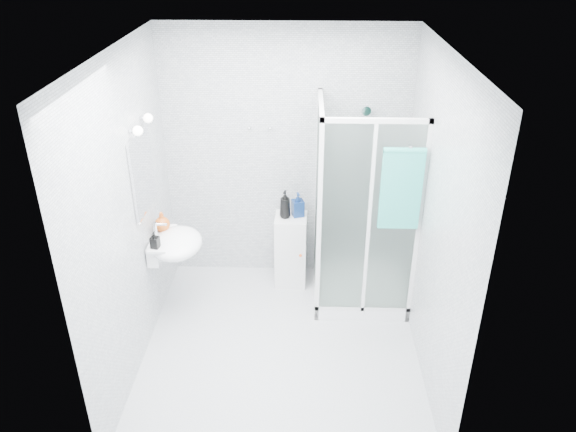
{
  "coord_description": "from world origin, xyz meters",
  "views": [
    {
      "loc": [
        0.18,
        -3.88,
        3.38
      ],
      "look_at": [
        0.05,
        0.35,
        1.15
      ],
      "focal_mm": 35.0,
      "sensor_mm": 36.0,
      "label": 1
    }
  ],
  "objects_px": {
    "storage_cabinet": "(291,250)",
    "soap_dispenser_black": "(155,240)",
    "hand_towel": "(401,187)",
    "soap_dispenser_orange": "(162,221)",
    "shampoo_bottle_a": "(285,204)",
    "shower_enclosure": "(353,261)",
    "shampoo_bottle_b": "(298,204)",
    "wall_basin": "(174,244)"
  },
  "relations": [
    {
      "from": "shampoo_bottle_a",
      "to": "soap_dispenser_orange",
      "type": "distance_m",
      "value": 1.2
    },
    {
      "from": "shower_enclosure",
      "to": "soap_dispenser_black",
      "type": "bearing_deg",
      "value": -164.32
    },
    {
      "from": "shower_enclosure",
      "to": "shampoo_bottle_a",
      "type": "relative_size",
      "value": 7.0
    },
    {
      "from": "shower_enclosure",
      "to": "shampoo_bottle_a",
      "type": "height_order",
      "value": "shower_enclosure"
    },
    {
      "from": "storage_cabinet",
      "to": "shampoo_bottle_b",
      "type": "bearing_deg",
      "value": 30.3
    },
    {
      "from": "soap_dispenser_orange",
      "to": "soap_dispenser_black",
      "type": "distance_m",
      "value": 0.31
    },
    {
      "from": "hand_towel",
      "to": "soap_dispenser_black",
      "type": "distance_m",
      "value": 2.15
    },
    {
      "from": "shower_enclosure",
      "to": "shampoo_bottle_b",
      "type": "relative_size",
      "value": 8.07
    },
    {
      "from": "wall_basin",
      "to": "soap_dispenser_black",
      "type": "relative_size",
      "value": 3.64
    },
    {
      "from": "storage_cabinet",
      "to": "soap_dispenser_black",
      "type": "xyz_separation_m",
      "value": [
        -1.16,
        -0.78,
        0.56
      ]
    },
    {
      "from": "hand_towel",
      "to": "soap_dispenser_orange",
      "type": "distance_m",
      "value": 2.16
    },
    {
      "from": "shampoo_bottle_a",
      "to": "soap_dispenser_orange",
      "type": "relative_size",
      "value": 1.56
    },
    {
      "from": "shower_enclosure",
      "to": "soap_dispenser_black",
      "type": "xyz_separation_m",
      "value": [
        -1.77,
        -0.5,
        0.49
      ]
    },
    {
      "from": "shower_enclosure",
      "to": "storage_cabinet",
      "type": "relative_size",
      "value": 2.61
    },
    {
      "from": "wall_basin",
      "to": "shampoo_bottle_a",
      "type": "xyz_separation_m",
      "value": [
        0.98,
        0.6,
        0.11
      ]
    },
    {
      "from": "shampoo_bottle_a",
      "to": "shower_enclosure",
      "type": "bearing_deg",
      "value": -23.06
    },
    {
      "from": "shampoo_bottle_a",
      "to": "soap_dispenser_black",
      "type": "relative_size",
      "value": 1.86
    },
    {
      "from": "hand_towel",
      "to": "shampoo_bottle_a",
      "type": "relative_size",
      "value": 2.55
    },
    {
      "from": "shampoo_bottle_a",
      "to": "shampoo_bottle_b",
      "type": "bearing_deg",
      "value": 17.15
    },
    {
      "from": "storage_cabinet",
      "to": "hand_towel",
      "type": "bearing_deg",
      "value": -34.62
    },
    {
      "from": "shampoo_bottle_a",
      "to": "soap_dispenser_black",
      "type": "xyz_separation_m",
      "value": [
        -1.1,
        -0.78,
        0.03
      ]
    },
    {
      "from": "soap_dispenser_black",
      "to": "storage_cabinet",
      "type": "bearing_deg",
      "value": 34.13
    },
    {
      "from": "wall_basin",
      "to": "soap_dispenser_orange",
      "type": "distance_m",
      "value": 0.24
    },
    {
      "from": "storage_cabinet",
      "to": "soap_dispenser_black",
      "type": "bearing_deg",
      "value": -144.02
    },
    {
      "from": "hand_towel",
      "to": "shampoo_bottle_b",
      "type": "xyz_separation_m",
      "value": [
        -0.86,
        0.73,
        -0.54
      ]
    },
    {
      "from": "storage_cabinet",
      "to": "soap_dispenser_black",
      "type": "relative_size",
      "value": 4.98
    },
    {
      "from": "hand_towel",
      "to": "soap_dispenser_orange",
      "type": "bearing_deg",
      "value": 174.16
    },
    {
      "from": "shampoo_bottle_b",
      "to": "soap_dispenser_black",
      "type": "bearing_deg",
      "value": -146.17
    },
    {
      "from": "shower_enclosure",
      "to": "shampoo_bottle_a",
      "type": "xyz_separation_m",
      "value": [
        -0.67,
        0.29,
        0.46
      ]
    },
    {
      "from": "storage_cabinet",
      "to": "shampoo_bottle_a",
      "type": "distance_m",
      "value": 0.53
    },
    {
      "from": "shower_enclosure",
      "to": "soap_dispenser_orange",
      "type": "distance_m",
      "value": 1.86
    },
    {
      "from": "shampoo_bottle_b",
      "to": "soap_dispenser_black",
      "type": "relative_size",
      "value": 1.61
    },
    {
      "from": "wall_basin",
      "to": "shampoo_bottle_a",
      "type": "relative_size",
      "value": 1.96
    },
    {
      "from": "hand_towel",
      "to": "soap_dispenser_orange",
      "type": "xyz_separation_m",
      "value": [
        -2.1,
        0.21,
        -0.47
      ]
    },
    {
      "from": "shampoo_bottle_b",
      "to": "soap_dispenser_black",
      "type": "distance_m",
      "value": 1.48
    },
    {
      "from": "soap_dispenser_black",
      "to": "wall_basin",
      "type": "bearing_deg",
      "value": 57.59
    },
    {
      "from": "storage_cabinet",
      "to": "hand_towel",
      "type": "relative_size",
      "value": 1.05
    },
    {
      "from": "shampoo_bottle_b",
      "to": "soap_dispenser_orange",
      "type": "bearing_deg",
      "value": -157.49
    },
    {
      "from": "shampoo_bottle_b",
      "to": "hand_towel",
      "type": "bearing_deg",
      "value": -40.01
    },
    {
      "from": "wall_basin",
      "to": "hand_towel",
      "type": "distance_m",
      "value": 2.08
    },
    {
      "from": "storage_cabinet",
      "to": "soap_dispenser_orange",
      "type": "height_order",
      "value": "soap_dispenser_orange"
    },
    {
      "from": "wall_basin",
      "to": "storage_cabinet",
      "type": "relative_size",
      "value": 0.73
    }
  ]
}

